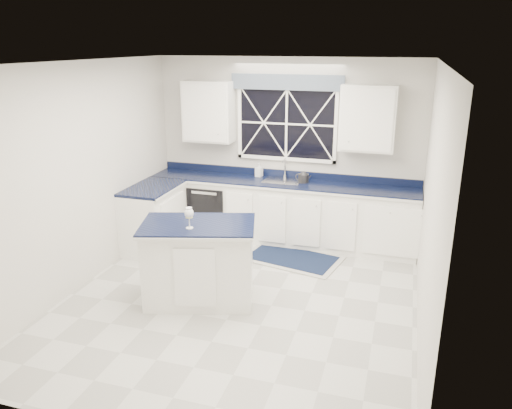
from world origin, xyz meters
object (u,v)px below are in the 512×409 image
(island, at_px, (199,262))
(kettle, at_px, (303,177))
(soap_bottle, at_px, (259,170))
(faucet, at_px, (285,168))
(wine_glass, at_px, (189,214))
(dishwasher, at_px, (213,209))

(island, xyz_separation_m, kettle, (0.77, 2.08, 0.54))
(island, xyz_separation_m, soap_bottle, (0.06, 2.22, 0.57))
(faucet, xyz_separation_m, island, (-0.45, -2.23, -0.62))
(faucet, bearing_deg, island, -101.50)
(soap_bottle, bearing_deg, island, -91.43)
(wine_glass, relative_size, soap_bottle, 1.13)
(dishwasher, height_order, island, island)
(faucet, bearing_deg, soap_bottle, -177.62)
(faucet, bearing_deg, kettle, -25.28)
(kettle, relative_size, wine_glass, 1.04)
(dishwasher, height_order, wine_glass, wine_glass)
(island, height_order, wine_glass, wine_glass)
(dishwasher, bearing_deg, soap_bottle, 14.24)
(faucet, relative_size, island, 0.21)
(faucet, distance_m, kettle, 0.36)
(faucet, relative_size, soap_bottle, 1.43)
(faucet, distance_m, island, 2.36)
(faucet, bearing_deg, wine_glass, -101.37)
(soap_bottle, bearing_deg, faucet, 2.38)
(faucet, xyz_separation_m, wine_glass, (-0.48, -2.39, 0.02))
(dishwasher, distance_m, kettle, 1.54)
(dishwasher, relative_size, faucet, 2.72)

